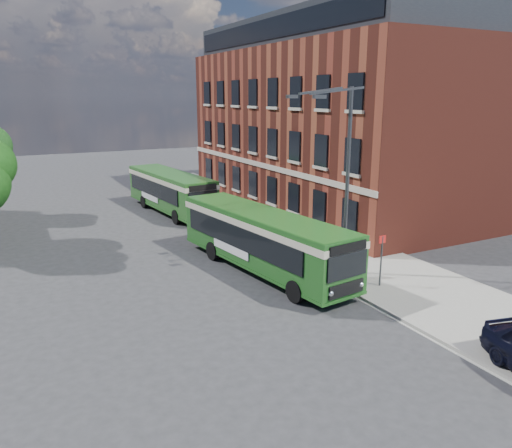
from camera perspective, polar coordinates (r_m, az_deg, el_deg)
ground at (r=24.21m, az=-2.94°, el=-6.34°), size 120.00×120.00×0.00m
pavement at (r=34.02m, az=2.21°, el=-0.02°), size 6.00×48.00×0.15m
kerb_line at (r=32.69m, az=-2.45°, el=-0.76°), size 0.12×48.00×0.01m
brick_office at (r=40.11m, az=8.34°, el=12.02°), size 12.10×26.00×14.20m
street_lamp at (r=23.68m, az=9.71°, el=5.02°), size 2.96×2.38×9.00m
bus_stop_sign at (r=23.28m, az=14.13°, el=-3.71°), size 0.35×0.08×2.52m
bus_front at (r=24.73m, az=0.82°, el=-1.39°), size 4.08×11.94×3.02m
bus_rear at (r=38.01m, az=-9.75°, el=4.03°), size 3.62×11.01×3.02m
pedestrian_a at (r=24.83m, az=9.62°, el=-3.75°), size 0.67×0.64×1.53m
pedestrian_b at (r=24.33m, az=11.26°, el=-4.13°), size 0.85×0.70×1.60m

